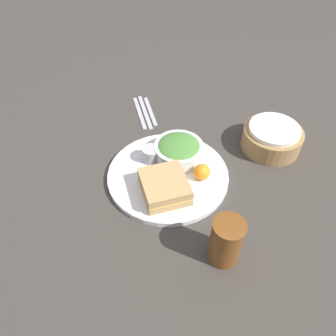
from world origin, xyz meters
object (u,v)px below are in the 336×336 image
object	(u,v)px
salad_bowl	(179,150)
bread_basket	(272,138)
spoon	(150,111)
sandwich	(165,187)
plate	(168,175)
knife	(145,112)
dressing_cup	(151,154)
drink_glass	(226,241)
fork	(140,112)

from	to	relation	value
salad_bowl	bread_basket	world-z (taller)	bread_basket
spoon	sandwich	bearing A→B (deg)	173.19
plate	spoon	distance (m)	0.30
plate	spoon	size ratio (longest dim) A/B	2.05
salad_bowl	knife	distance (m)	0.25
dressing_cup	salad_bowl	bearing A→B (deg)	97.10
salad_bowl	drink_glass	size ratio (longest dim) A/B	1.14
fork	knife	size ratio (longest dim) A/B	0.95
sandwich	drink_glass	world-z (taller)	drink_glass
bread_basket	salad_bowl	bearing A→B (deg)	-80.50
bread_basket	spoon	world-z (taller)	bread_basket
knife	bread_basket	bearing A→B (deg)	-129.06
dressing_cup	drink_glass	distance (m)	0.33
sandwich	dressing_cup	distance (m)	0.12
plate	dressing_cup	xyz separation A→B (m)	(-0.05, -0.04, 0.03)
spoon	knife	bearing A→B (deg)	90.00
drink_glass	dressing_cup	bearing A→B (deg)	-151.97
knife	drink_glass	bearing A→B (deg)	-174.18
plate	knife	bearing A→B (deg)	-167.58
dressing_cup	sandwich	bearing A→B (deg)	15.67
sandwich	fork	bearing A→B (deg)	-168.69
spoon	plate	bearing A→B (deg)	176.54
sandwich	drink_glass	bearing A→B (deg)	35.25
sandwich	drink_glass	distance (m)	0.21
salad_bowl	fork	bearing A→B (deg)	-153.27
drink_glass	spoon	xyz separation A→B (m)	(-0.53, -0.16, -0.06)
salad_bowl	bread_basket	size ratio (longest dim) A/B	0.80
sandwich	fork	size ratio (longest dim) A/B	0.81
bread_basket	fork	xyz separation A→B (m)	(-0.18, -0.38, -0.03)
plate	fork	size ratio (longest dim) A/B	1.84
salad_bowl	bread_basket	xyz separation A→B (m)	(-0.05, 0.27, -0.01)
salad_bowl	knife	bearing A→B (deg)	-157.30
plate	dressing_cup	distance (m)	0.07
salad_bowl	spoon	bearing A→B (deg)	-161.43
salad_bowl	dressing_cup	distance (m)	0.08
spoon	drink_glass	bearing A→B (deg)	-176.02
bread_basket	sandwich	bearing A→B (deg)	-61.03
plate	bread_basket	xyz separation A→B (m)	(-0.11, 0.30, 0.03)
drink_glass	bread_basket	distance (m)	0.40
plate	sandwich	distance (m)	0.07
knife	spoon	distance (m)	0.02
plate	knife	world-z (taller)	plate
salad_bowl	spoon	world-z (taller)	salad_bowl
dressing_cup	drink_glass	xyz separation A→B (m)	(0.29, 0.15, 0.02)
salad_bowl	plate	bearing A→B (deg)	-27.14
knife	spoon	bearing A→B (deg)	-90.00
knife	plate	bearing A→B (deg)	180.00
sandwich	bread_basket	xyz separation A→B (m)	(-0.17, 0.31, -0.00)
salad_bowl	fork	xyz separation A→B (m)	(-0.23, -0.11, -0.04)
knife	spoon	world-z (taller)	same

